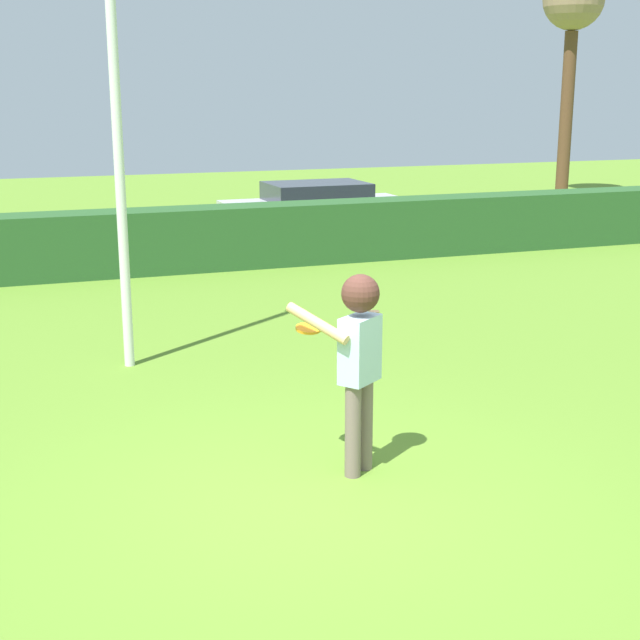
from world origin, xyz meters
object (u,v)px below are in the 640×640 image
(lamppost, at_px, (115,84))
(maple_tree, at_px, (573,12))
(frisbee, at_px, (308,328))
(person, at_px, (359,349))
(parked_car_silver, at_px, (316,208))

(lamppost, distance_m, maple_tree, 20.99)
(frisbee, xyz_separation_m, lamppost, (-1.08, 3.57, 2.09))
(person, distance_m, maple_tree, 23.17)
(parked_car_silver, bearing_deg, frisbee, -110.02)
(frisbee, distance_m, parked_car_silver, 12.87)
(person, bearing_deg, maple_tree, 51.27)
(parked_car_silver, distance_m, maple_tree, 12.46)
(lamppost, xyz_separation_m, maple_tree, (15.64, 13.82, 2.21))
(parked_car_silver, bearing_deg, maple_tree, 27.60)
(frisbee, bearing_deg, lamppost, 106.83)
(maple_tree, bearing_deg, parked_car_silver, -152.40)
(frisbee, relative_size, maple_tree, 0.03)
(person, bearing_deg, frisbee, 133.90)
(parked_car_silver, relative_size, maple_tree, 0.62)
(frisbee, relative_size, lamppost, 0.04)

